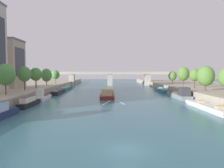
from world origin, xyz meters
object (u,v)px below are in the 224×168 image
Objects in this scene: barge_midriver at (107,94)px; tree_left_far at (36,74)px; tree_left_distant at (56,75)px; tree_left_nearest at (24,74)px; moored_boat_left_midway at (43,96)px; moored_boat_right_near at (162,90)px; moored_boat_right_end at (208,107)px; tree_left_third at (46,75)px; moored_boat_right_lone at (179,95)px; tree_right_end_of_row at (183,74)px; tree_right_past_mid at (206,76)px; tree_left_past_mid at (5,75)px; tree_right_third at (172,76)px; moored_boat_left_downstream at (29,102)px; moored_boat_left_far at (66,88)px; moored_boat_left_gap_after at (58,92)px; tree_right_second at (195,75)px; bridge_far at (110,77)px.

tree_left_far reaches higher than barge_midriver.
tree_left_far is 24.28m from tree_left_distant.
barge_midriver is 2.81× the size of tree_left_nearest.
moored_boat_left_midway reaches higher than moored_boat_right_near.
moored_boat_right_end is 2.49× the size of tree_left_third.
moored_boat_right_lone is (20.93, -3.85, 0.16)m from barge_midriver.
moored_boat_right_lone is 19.16m from tree_right_end_of_row.
moored_boat_right_end is (20.35, -22.24, -0.32)m from barge_midriver.
tree_left_third is 57.27m from tree_right_past_mid.
moored_boat_left_midway is 1.41× the size of tree_left_past_mid.
tree_left_third is (-44.85, 23.13, 5.31)m from moored_boat_right_lone.
tree_left_past_mid reaches higher than tree_right_third.
tree_left_far is at bearing 105.00° from moored_boat_left_downstream.
tree_left_past_mid is (-5.96, -40.39, 6.40)m from moored_boat_left_far.
tree_left_far is 52.75m from tree_right_past_mid.
barge_midriver reaches higher than moored_boat_right_near.
moored_boat_left_far is 60.42m from moored_boat_right_end.
moored_boat_right_near is 2.02× the size of tree_right_end_of_row.
tree_left_distant is at bearing 89.08° from tree_left_nearest.
tree_right_end_of_row reaches higher than tree_left_far.
moored_boat_right_lone is at bearing -18.19° from moored_boat_left_gap_after.
moored_boat_right_end is 27.08m from tree_right_second.
barge_midriver is 3.10× the size of tree_right_second.
tree_left_third is 54.56m from tree_right_second.
barge_midriver is 2.89× the size of tree_left_far.
bridge_far reaches higher than moored_boat_right_near.
barge_midriver is at bearing 19.39° from moored_boat_left_midway.
moored_boat_left_far is 41.33m from tree_left_past_mid.
tree_right_past_mid is at bearing -95.58° from tree_right_second.
tree_right_past_mid is (44.89, -0.26, 5.55)m from moored_boat_left_midway.
moored_boat_left_far is at bearing 40.95° from tree_left_third.
moored_boat_right_lone is at bearing -38.28° from tree_left_distant.
tree_left_past_mid is 1.04× the size of tree_left_nearest.
tree_right_end_of_row is (-0.00, 9.93, 0.31)m from tree_right_second.
tree_left_past_mid is 0.11× the size of bridge_far.
tree_left_nearest reaches higher than tree_left_third.
tree_left_distant reaches higher than bridge_far.
moored_boat_left_midway is at bearing -160.61° from barge_midriver.
moored_boat_left_midway is 47.07m from tree_right_second.
tree_left_nearest is at bearing -114.04° from bridge_far.
moored_boat_right_lone is 2.85× the size of tree_right_third.
moored_boat_left_far is 39.51m from moored_boat_right_near.
tree_right_end_of_row reaches higher than moored_boat_right_end.
tree_left_third is 42.57m from bridge_far.
tree_left_distant is (0.77, 11.66, -0.01)m from tree_left_third.
tree_left_distant reaches higher than moored_boat_left_gap_after.
moored_boat_right_lone is (0.58, 18.40, 0.48)m from moored_boat_right_end.
moored_boat_right_end is 2.29× the size of tree_left_past_mid.
tree_right_third is at bearing 17.90° from moored_boat_left_gap_after.
tree_right_second reaches higher than moored_boat_right_near.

